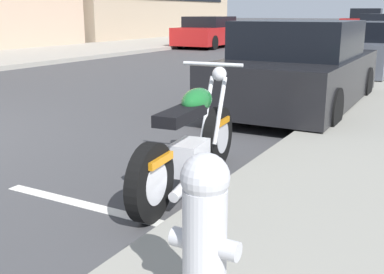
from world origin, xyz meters
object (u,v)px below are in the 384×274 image
at_px(parked_car_behind_motorcycle, 299,69).
at_px(parked_car_across_street, 363,49).
at_px(parked_motorcycle, 191,144).
at_px(crossing_truck, 377,23).
at_px(car_opposite_curb, 209,32).
at_px(fire_hydrant, 205,228).

xyz_separation_m(parked_car_behind_motorcycle, parked_car_across_street, (5.26, -0.09, -0.01)).
bearing_deg(parked_car_behind_motorcycle, parked_motorcycle, -177.35).
bearing_deg(crossing_truck, car_opposite_curb, 66.31).
bearing_deg(car_opposite_curb, crossing_truck, 158.30).
bearing_deg(parked_car_across_street, parked_motorcycle, -176.82).
relative_size(parked_motorcycle, crossing_truck, 0.41).
bearing_deg(crossing_truck, fire_hydrant, 92.76).
bearing_deg(parked_motorcycle, parked_car_across_street, -5.19).
height_order(parked_car_behind_motorcycle, car_opposite_curb, parked_car_behind_motorcycle).
xyz_separation_m(parked_motorcycle, fire_hydrant, (-1.76, -1.07, 0.14)).
xyz_separation_m(parked_motorcycle, crossing_truck, (31.32, 3.14, 0.44)).
xyz_separation_m(parked_car_across_street, crossing_truck, (21.98, 2.98, 0.21)).
xyz_separation_m(parked_car_across_street, fire_hydrant, (-11.10, -1.23, -0.09)).
xyz_separation_m(parked_motorcycle, parked_car_across_street, (9.34, 0.16, 0.23)).
relative_size(parked_motorcycle, car_opposite_curb, 0.48).
bearing_deg(parked_car_across_street, fire_hydrant, -171.49).
height_order(parked_motorcycle, parked_car_behind_motorcycle, parked_car_behind_motorcycle).
bearing_deg(fire_hydrant, parked_motorcycle, 31.24).
bearing_deg(parked_car_behind_motorcycle, fire_hydrant, -168.16).
distance_m(parked_motorcycle, parked_car_behind_motorcycle, 4.10).
height_order(crossing_truck, car_opposite_curb, crossing_truck).
distance_m(parked_car_behind_motorcycle, crossing_truck, 27.39).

